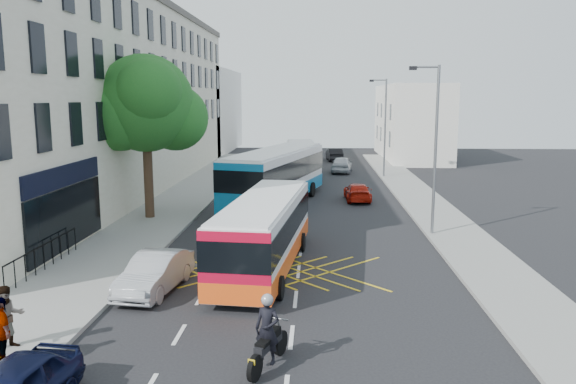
# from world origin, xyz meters

# --- Properties ---
(ground) EXTENTS (120.00, 120.00, 0.00)m
(ground) POSITION_xyz_m (0.00, 0.00, 0.00)
(ground) COLOR black
(ground) RESTS_ON ground
(pavement_left) EXTENTS (5.00, 70.00, 0.15)m
(pavement_left) POSITION_xyz_m (-8.50, 15.00, 0.07)
(pavement_left) COLOR gray
(pavement_left) RESTS_ON ground
(pavement_right) EXTENTS (3.00, 70.00, 0.15)m
(pavement_right) POSITION_xyz_m (7.50, 15.00, 0.07)
(pavement_right) COLOR gray
(pavement_right) RESTS_ON ground
(terrace_main) EXTENTS (8.30, 45.00, 13.50)m
(terrace_main) POSITION_xyz_m (-14.00, 24.49, 6.76)
(terrace_main) COLOR beige
(terrace_main) RESTS_ON ground
(terrace_far) EXTENTS (8.00, 20.00, 10.00)m
(terrace_far) POSITION_xyz_m (-14.00, 55.00, 5.00)
(terrace_far) COLOR silver
(terrace_far) RESTS_ON ground
(building_right) EXTENTS (6.00, 18.00, 8.00)m
(building_right) POSITION_xyz_m (11.00, 48.00, 4.00)
(building_right) COLOR silver
(building_right) RESTS_ON ground
(street_tree) EXTENTS (6.30, 5.70, 8.80)m
(street_tree) POSITION_xyz_m (-8.51, 14.97, 6.29)
(street_tree) COLOR #382619
(street_tree) RESTS_ON pavement_left
(lamp_near) EXTENTS (1.45, 0.15, 8.00)m
(lamp_near) POSITION_xyz_m (6.20, 12.00, 4.62)
(lamp_near) COLOR slate
(lamp_near) RESTS_ON pavement_right
(lamp_far) EXTENTS (1.45, 0.15, 8.00)m
(lamp_far) POSITION_xyz_m (6.20, 32.00, 4.62)
(lamp_far) COLOR slate
(lamp_far) RESTS_ON pavement_right
(railings) EXTENTS (0.08, 5.60, 1.14)m
(railings) POSITION_xyz_m (-9.70, 5.30, 0.72)
(railings) COLOR black
(railings) RESTS_ON pavement_left
(bus_near) EXTENTS (3.27, 10.17, 2.81)m
(bus_near) POSITION_xyz_m (-1.35, 6.38, 1.48)
(bus_near) COLOR silver
(bus_near) RESTS_ON ground
(bus_mid) EXTENTS (5.89, 12.53, 3.44)m
(bus_mid) POSITION_xyz_m (-1.86, 19.81, 1.81)
(bus_mid) COLOR silver
(bus_mid) RESTS_ON ground
(bus_far) EXTENTS (3.08, 10.41, 2.89)m
(bus_far) POSITION_xyz_m (-0.53, 31.49, 1.52)
(bus_far) COLOR silver
(bus_far) RESTS_ON ground
(motorbike) EXTENTS (0.92, 2.09, 1.94)m
(motorbike) POSITION_xyz_m (-0.51, -1.84, 0.91)
(motorbike) COLOR black
(motorbike) RESTS_ON ground
(parked_car_silver) EXTENTS (1.97, 4.22, 1.34)m
(parked_car_silver) POSITION_xyz_m (-4.90, 3.55, 0.67)
(parked_car_silver) COLOR #A1A4A9
(parked_car_silver) RESTS_ON ground
(red_hatchback) EXTENTS (1.70, 3.95, 1.13)m
(red_hatchback) POSITION_xyz_m (3.35, 21.39, 0.57)
(red_hatchback) COLOR #AB1507
(red_hatchback) RESTS_ON ground
(distant_car_grey) EXTENTS (2.36, 4.52, 1.21)m
(distant_car_grey) POSITION_xyz_m (-1.00, 44.08, 0.61)
(distant_car_grey) COLOR #44464D
(distant_car_grey) RESTS_ON ground
(distant_car_silver) EXTENTS (2.17, 4.41, 1.45)m
(distant_car_silver) POSITION_xyz_m (2.93, 35.38, 0.72)
(distant_car_silver) COLOR #B6B9BF
(distant_car_silver) RESTS_ON ground
(distant_car_dark) EXTENTS (1.83, 4.25, 1.36)m
(distant_car_dark) POSITION_xyz_m (2.54, 44.69, 0.68)
(distant_car_dark) COLOR black
(distant_car_dark) RESTS_ON ground
(pedestrian_near) EXTENTS (1.04, 1.04, 1.70)m
(pedestrian_near) POSITION_xyz_m (-7.35, -1.39, 1.00)
(pedestrian_near) COLOR gray
(pedestrian_near) RESTS_ON pavement_left
(pedestrian_far) EXTENTS (1.02, 1.00, 1.73)m
(pedestrian_far) POSITION_xyz_m (-7.00, -2.27, 1.01)
(pedestrian_far) COLOR gray
(pedestrian_far) RESTS_ON pavement_left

